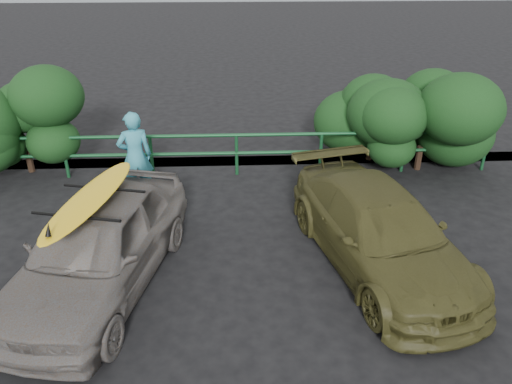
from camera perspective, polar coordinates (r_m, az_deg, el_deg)
The scene contains 8 objects.
ground at distance 7.87m, azimuth -9.35°, elevation -13.82°, with size 80.00×80.00×0.00m, color black.
guardrail at distance 11.86m, azimuth -7.08°, elevation 4.23°, with size 14.00×0.08×1.04m, color #154C26, non-canonical shape.
shrub_right at distance 12.73m, azimuth 16.19°, elevation 7.75°, with size 3.20×2.40×2.20m, color #173E17, non-canonical shape.
sedan at distance 8.31m, azimuth -17.58°, elevation -5.83°, with size 1.80×4.47×1.52m, color #69625D.
olive_vehicle at distance 8.73m, azimuth 13.93°, elevation -4.34°, with size 1.86×4.58×1.33m, color #45431E.
man at distance 10.84m, azimuth -13.63°, elevation 3.99°, with size 0.71×0.47×1.95m, color teal.
roof_rack at distance 7.93m, azimuth -18.37°, elevation -1.07°, with size 1.37×0.96×0.05m, color black, non-canonical shape.
surfboard at distance 7.90m, azimuth -18.43°, elevation -0.67°, with size 0.56×2.72×0.08m, color yellow.
Camera 1 is at (0.99, -5.89, 5.13)m, focal length 35.00 mm.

